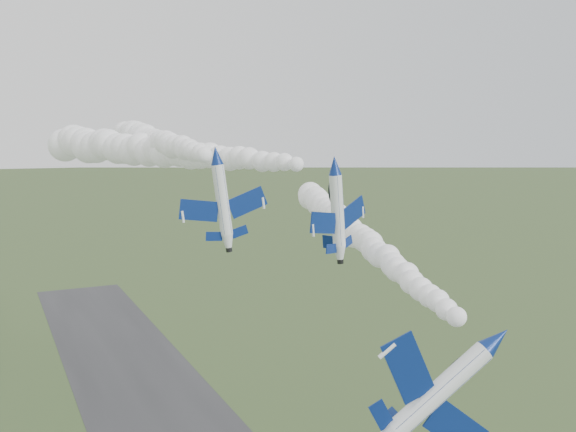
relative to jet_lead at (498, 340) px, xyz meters
name	(u,v)px	position (x,y,z in m)	size (l,w,h in m)	color
jet_lead	(498,340)	(0.00, 0.00, 0.00)	(7.91, 14.48, 9.48)	white
smoke_trail_jet_lead	(358,235)	(9.12, 35.75, 2.78)	(4.44, 65.32, 4.44)	white
jet_pair_left	(216,155)	(-13.71, 27.00, 13.95)	(9.50, 11.43, 2.91)	white
smoke_trail_jet_pair_left	(153,141)	(-11.33, 64.16, 15.28)	(5.39, 69.70, 5.39)	white
jet_pair_right	(335,165)	(0.27, 26.41, 12.67)	(10.47, 12.02, 3.18)	white
smoke_trail_jet_pair_right	(160,151)	(-12.22, 56.67, 13.73)	(5.78, 59.92, 5.78)	white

